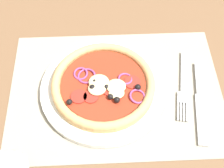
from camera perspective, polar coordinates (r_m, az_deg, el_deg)
name	(u,v)px	position (r cm, az deg, el deg)	size (l,w,h in cm)	color
ground_plane	(116,94)	(69.72, 0.65, -1.79)	(190.00, 140.00, 2.40)	brown
placemat	(116,90)	(68.55, 0.66, -1.16)	(45.31, 32.36, 0.40)	gray
plate	(103,90)	(67.54, -1.54, -1.17)	(26.66, 26.66, 1.30)	silver
pizza	(103,86)	(66.05, -1.55, -0.36)	(21.71, 21.71, 2.61)	tan
fork	(183,88)	(70.02, 12.53, -0.75)	(4.61, 17.99, 0.44)	silver
knife	(200,102)	(68.96, 15.50, -3.12)	(4.27, 20.04, 0.62)	silver
wine_glass	(1,162)	(53.55, -19.31, -13.04)	(7.20, 7.20, 14.90)	silver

